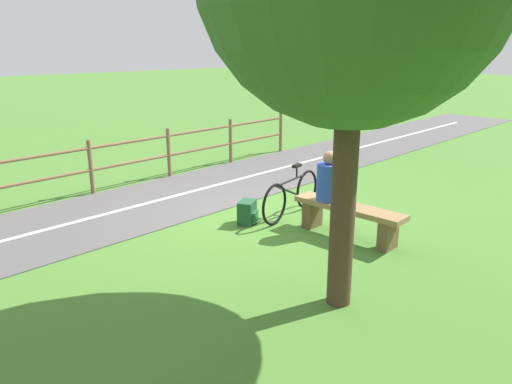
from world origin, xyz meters
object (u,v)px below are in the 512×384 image
at_px(backpack, 247,213).
at_px(bench, 348,215).
at_px(person_seated, 329,180).
at_px(bicycle, 291,195).

bearing_deg(backpack, bench, -151.39).
distance_m(bench, backpack, 1.62).
xyz_separation_m(person_seated, backpack, (1.04, 0.73, -0.63)).
distance_m(person_seated, bicycle, 0.98).
bearing_deg(person_seated, bench, 180.00).
xyz_separation_m(bicycle, backpack, (0.18, 0.80, -0.17)).
relative_size(bench, bicycle, 1.06).
relative_size(person_seated, backpack, 1.85).
bearing_deg(bench, person_seated, -0.00).
bearing_deg(bench, bicycle, -8.14).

